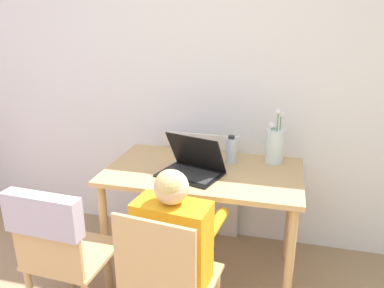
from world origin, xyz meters
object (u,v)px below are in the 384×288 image
at_px(flower_vase, 275,144).
at_px(water_bottle, 231,150).
at_px(chair_spare, 57,241).
at_px(chair_occupied, 167,286).
at_px(person_seated, 177,240).
at_px(laptop, 192,165).

distance_m(flower_vase, water_bottle, 0.28).
bearing_deg(chair_spare, chair_occupied, -178.83).
bearing_deg(person_seated, chair_occupied, 90.00).
xyz_separation_m(chair_spare, water_bottle, (0.74, 0.85, 0.25)).
bearing_deg(chair_occupied, laptop, -79.41).
relative_size(chair_spare, water_bottle, 4.74).
height_order(chair_spare, laptop, laptop).
bearing_deg(flower_vase, laptop, -145.84).
bearing_deg(person_seated, chair_spare, 16.19).
xyz_separation_m(person_seated, water_bottle, (0.14, 0.75, 0.21)).
xyz_separation_m(chair_spare, person_seated, (0.60, 0.10, 0.04)).
distance_m(chair_spare, flower_vase, 1.40).
bearing_deg(chair_spare, laptop, -128.30).
distance_m(chair_occupied, flower_vase, 1.12).
xyz_separation_m(chair_occupied, person_seated, (0.01, 0.12, 0.18)).
bearing_deg(laptop, chair_occupied, -69.74).
distance_m(laptop, water_bottle, 0.30).
distance_m(laptop, flower_vase, 0.56).
relative_size(person_seated, water_bottle, 5.53).
height_order(person_seated, water_bottle, person_seated).
bearing_deg(water_bottle, laptop, -129.98).
relative_size(person_seated, flower_vase, 2.81).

